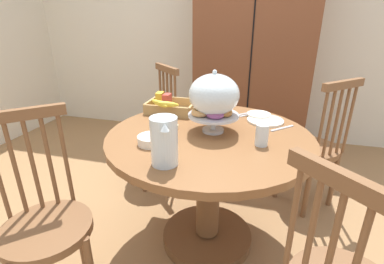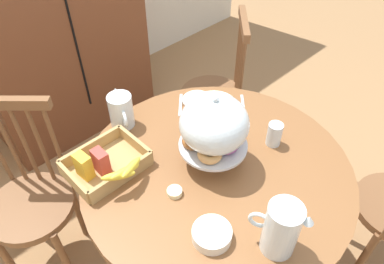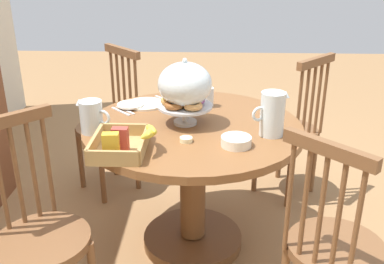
{
  "view_description": "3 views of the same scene",
  "coord_description": "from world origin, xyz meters",
  "px_view_note": "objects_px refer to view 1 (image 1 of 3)",
  "views": [
    {
      "loc": [
        0.42,
        -1.48,
        1.35
      ],
      "look_at": [
        0.03,
        -0.06,
        0.74
      ],
      "focal_mm": 26.82,
      "sensor_mm": 36.0,
      "label": 1
    },
    {
      "loc": [
        -0.64,
        -0.7,
        1.88
      ],
      "look_at": [
        0.13,
        0.09,
        0.84
      ],
      "focal_mm": 34.01,
      "sensor_mm": 36.0,
      "label": 2
    },
    {
      "loc": [
        -2.0,
        -0.14,
        1.6
      ],
      "look_at": [
        0.03,
        -0.06,
        0.74
      ],
      "focal_mm": 41.96,
      "sensor_mm": 36.0,
      "label": 3
    }
  ],
  "objects_px": {
    "windsor_chair_near_window": "(46,226)",
    "china_plate_small": "(259,114)",
    "pastry_stand_with_dome": "(214,97)",
    "cereal_basket": "(169,106)",
    "orange_juice_pitcher": "(164,143)",
    "drinking_glass": "(262,135)",
    "china_plate_large": "(265,120)",
    "milk_pitcher": "(208,97)",
    "cereal_bowl": "(152,140)",
    "dining_table": "(209,170)",
    "windsor_chair_facing_door": "(313,149)",
    "butter_dish": "(173,127)",
    "wooden_armoire": "(253,54)",
    "windsor_chair_far_side": "(154,131)"
  },
  "relations": [
    {
      "from": "windsor_chair_near_window",
      "to": "china_plate_small",
      "type": "bearing_deg",
      "value": 47.53
    },
    {
      "from": "pastry_stand_with_dome",
      "to": "cereal_basket",
      "type": "relative_size",
      "value": 1.09
    },
    {
      "from": "orange_juice_pitcher",
      "to": "drinking_glass",
      "type": "bearing_deg",
      "value": 37.88
    },
    {
      "from": "china_plate_large",
      "to": "china_plate_small",
      "type": "xyz_separation_m",
      "value": [
        -0.04,
        0.08,
        0.01
      ]
    },
    {
      "from": "cereal_basket",
      "to": "milk_pitcher",
      "type": "bearing_deg",
      "value": 40.72
    },
    {
      "from": "china_plate_small",
      "to": "drinking_glass",
      "type": "xyz_separation_m",
      "value": [
        0.04,
        -0.44,
        0.04
      ]
    },
    {
      "from": "cereal_basket",
      "to": "windsor_chair_near_window",
      "type": "bearing_deg",
      "value": -107.97
    },
    {
      "from": "pastry_stand_with_dome",
      "to": "cereal_bowl",
      "type": "relative_size",
      "value": 2.46
    },
    {
      "from": "pastry_stand_with_dome",
      "to": "milk_pitcher",
      "type": "xyz_separation_m",
      "value": [
        -0.13,
        0.45,
        -0.12
      ]
    },
    {
      "from": "milk_pitcher",
      "to": "china_plate_large",
      "type": "relative_size",
      "value": 0.85
    },
    {
      "from": "dining_table",
      "to": "drinking_glass",
      "type": "height_order",
      "value": "drinking_glass"
    },
    {
      "from": "windsor_chair_near_window",
      "to": "windsor_chair_facing_door",
      "type": "xyz_separation_m",
      "value": [
        1.26,
        1.18,
        0.0
      ]
    },
    {
      "from": "butter_dish",
      "to": "drinking_glass",
      "type": "bearing_deg",
      "value": -11.21
    },
    {
      "from": "china_plate_large",
      "to": "windsor_chair_facing_door",
      "type": "bearing_deg",
      "value": 41.06
    },
    {
      "from": "cereal_basket",
      "to": "cereal_bowl",
      "type": "distance_m",
      "value": 0.51
    },
    {
      "from": "pastry_stand_with_dome",
      "to": "china_plate_large",
      "type": "distance_m",
      "value": 0.41
    },
    {
      "from": "cereal_bowl",
      "to": "pastry_stand_with_dome",
      "type": "bearing_deg",
      "value": 43.25
    },
    {
      "from": "china_plate_large",
      "to": "butter_dish",
      "type": "distance_m",
      "value": 0.57
    },
    {
      "from": "windsor_chair_facing_door",
      "to": "china_plate_large",
      "type": "xyz_separation_m",
      "value": [
        -0.35,
        -0.3,
        0.29
      ]
    },
    {
      "from": "windsor_chair_facing_door",
      "to": "orange_juice_pitcher",
      "type": "height_order",
      "value": "windsor_chair_facing_door"
    },
    {
      "from": "wooden_armoire",
      "to": "windsor_chair_far_side",
      "type": "relative_size",
      "value": 2.01
    },
    {
      "from": "windsor_chair_far_side",
      "to": "china_plate_large",
      "type": "xyz_separation_m",
      "value": [
        0.89,
        -0.34,
        0.29
      ]
    },
    {
      "from": "windsor_chair_far_side",
      "to": "china_plate_small",
      "type": "bearing_deg",
      "value": -17.19
    },
    {
      "from": "windsor_chair_near_window",
      "to": "cereal_bowl",
      "type": "bearing_deg",
      "value": 45.57
    },
    {
      "from": "milk_pitcher",
      "to": "china_plate_large",
      "type": "distance_m",
      "value": 0.46
    },
    {
      "from": "windsor_chair_facing_door",
      "to": "windsor_chair_far_side",
      "type": "bearing_deg",
      "value": 178.3
    },
    {
      "from": "windsor_chair_far_side",
      "to": "wooden_armoire",
      "type": "bearing_deg",
      "value": 52.94
    },
    {
      "from": "milk_pitcher",
      "to": "wooden_armoire",
      "type": "bearing_deg",
      "value": 78.11
    },
    {
      "from": "windsor_chair_facing_door",
      "to": "cereal_bowl",
      "type": "xyz_separation_m",
      "value": [
        -0.89,
        -0.79,
        0.31
      ]
    },
    {
      "from": "windsor_chair_facing_door",
      "to": "butter_dish",
      "type": "relative_size",
      "value": 16.25
    },
    {
      "from": "wooden_armoire",
      "to": "cereal_bowl",
      "type": "xyz_separation_m",
      "value": [
        -0.36,
        -1.76,
        -0.22
      ]
    },
    {
      "from": "milk_pitcher",
      "to": "cereal_bowl",
      "type": "relative_size",
      "value": 1.33
    },
    {
      "from": "china_plate_large",
      "to": "china_plate_small",
      "type": "height_order",
      "value": "china_plate_small"
    },
    {
      "from": "windsor_chair_facing_door",
      "to": "drinking_glass",
      "type": "relative_size",
      "value": 8.86
    },
    {
      "from": "pastry_stand_with_dome",
      "to": "wooden_armoire",
      "type": "bearing_deg",
      "value": 86.41
    },
    {
      "from": "dining_table",
      "to": "drinking_glass",
      "type": "relative_size",
      "value": 10.24
    },
    {
      "from": "dining_table",
      "to": "drinking_glass",
      "type": "bearing_deg",
      "value": -15.1
    },
    {
      "from": "milk_pitcher",
      "to": "cereal_bowl",
      "type": "xyz_separation_m",
      "value": [
        -0.13,
        -0.7,
        -0.05
      ]
    },
    {
      "from": "drinking_glass",
      "to": "butter_dish",
      "type": "relative_size",
      "value": 1.83
    },
    {
      "from": "windsor_chair_facing_door",
      "to": "china_plate_small",
      "type": "xyz_separation_m",
      "value": [
        -0.39,
        -0.22,
        0.3
      ]
    },
    {
      "from": "wooden_armoire",
      "to": "windsor_chair_far_side",
      "type": "xyz_separation_m",
      "value": [
        -0.7,
        -0.93,
        -0.53
      ]
    },
    {
      "from": "dining_table",
      "to": "pastry_stand_with_dome",
      "type": "xyz_separation_m",
      "value": [
        0.01,
        0.04,
        0.42
      ]
    },
    {
      "from": "cereal_basket",
      "to": "butter_dish",
      "type": "height_order",
      "value": "cereal_basket"
    },
    {
      "from": "windsor_chair_facing_door",
      "to": "orange_juice_pitcher",
      "type": "distance_m",
      "value": 1.29
    },
    {
      "from": "orange_juice_pitcher",
      "to": "wooden_armoire",
      "type": "bearing_deg",
      "value": 83.44
    },
    {
      "from": "wooden_armoire",
      "to": "china_plate_small",
      "type": "relative_size",
      "value": 13.07
    },
    {
      "from": "wooden_armoire",
      "to": "drinking_glass",
      "type": "height_order",
      "value": "wooden_armoire"
    },
    {
      "from": "windsor_chair_near_window",
      "to": "china_plate_small",
      "type": "xyz_separation_m",
      "value": [
        0.87,
        0.95,
        0.3
      ]
    },
    {
      "from": "pastry_stand_with_dome",
      "to": "windsor_chair_facing_door",
      "type": "bearing_deg",
      "value": 41.17
    },
    {
      "from": "dining_table",
      "to": "windsor_chair_near_window",
      "type": "distance_m",
      "value": 0.87
    }
  ]
}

